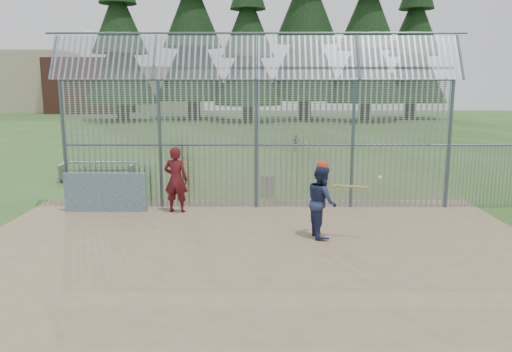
{
  "coord_description": "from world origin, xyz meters",
  "views": [
    {
      "loc": [
        0.07,
        -11.92,
        3.91
      ],
      "look_at": [
        0.0,
        2.0,
        1.3
      ],
      "focal_mm": 35.0,
      "sensor_mm": 36.0,
      "label": 1
    }
  ],
  "objects_px": {
    "onlooker": "(176,180)",
    "trash_can": "(268,185)",
    "batter": "(322,201)",
    "dugout_wall": "(105,192)",
    "bleacher": "(98,171)"
  },
  "relations": [
    {
      "from": "trash_can",
      "to": "bleacher",
      "type": "height_order",
      "value": "trash_can"
    },
    {
      "from": "onlooker",
      "to": "dugout_wall",
      "type": "bearing_deg",
      "value": 7.82
    },
    {
      "from": "dugout_wall",
      "to": "trash_can",
      "type": "bearing_deg",
      "value": 24.35
    },
    {
      "from": "onlooker",
      "to": "trash_can",
      "type": "height_order",
      "value": "onlooker"
    },
    {
      "from": "onlooker",
      "to": "trash_can",
      "type": "xyz_separation_m",
      "value": [
        2.83,
        2.28,
        -0.64
      ]
    },
    {
      "from": "trash_can",
      "to": "onlooker",
      "type": "bearing_deg",
      "value": -141.1
    },
    {
      "from": "dugout_wall",
      "to": "trash_can",
      "type": "height_order",
      "value": "dugout_wall"
    },
    {
      "from": "dugout_wall",
      "to": "batter",
      "type": "xyz_separation_m",
      "value": [
        6.28,
        -2.49,
        0.32
      ]
    },
    {
      "from": "dugout_wall",
      "to": "batter",
      "type": "bearing_deg",
      "value": -21.63
    },
    {
      "from": "trash_can",
      "to": "dugout_wall",
      "type": "bearing_deg",
      "value": -155.65
    },
    {
      "from": "bleacher",
      "to": "onlooker",
      "type": "bearing_deg",
      "value": -50.99
    },
    {
      "from": "batter",
      "to": "trash_can",
      "type": "relative_size",
      "value": 2.25
    },
    {
      "from": "onlooker",
      "to": "batter",
      "type": "bearing_deg",
      "value": 157.43
    },
    {
      "from": "batter",
      "to": "trash_can",
      "type": "distance_m",
      "value": 4.95
    },
    {
      "from": "batter",
      "to": "bleacher",
      "type": "bearing_deg",
      "value": 38.67
    }
  ]
}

